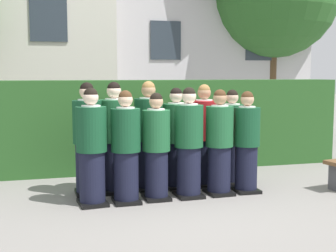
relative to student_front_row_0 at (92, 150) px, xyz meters
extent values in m
plane|color=gray|center=(1.21, 0.05, -0.79)|extent=(60.00, 60.00, 0.00)
cylinder|color=black|center=(0.00, 0.00, -0.41)|extent=(0.36, 0.36, 0.76)
cube|color=black|center=(0.00, 0.00, -0.77)|extent=(0.43, 0.51, 0.05)
cylinder|color=#144728|center=(0.00, 0.00, 0.29)|extent=(0.43, 0.43, 0.63)
cylinder|color=white|center=(0.00, 0.00, 0.61)|extent=(0.27, 0.27, 0.03)
cube|color=navy|center=(-0.02, 0.20, 0.41)|extent=(0.04, 0.02, 0.28)
sphere|color=beige|center=(0.00, 0.00, 0.73)|extent=(0.22, 0.22, 0.22)
sphere|color=black|center=(0.00, 0.00, 0.77)|extent=(0.20, 0.20, 0.20)
cube|color=white|center=(-0.03, 0.27, 0.19)|extent=(0.15, 0.02, 0.20)
cylinder|color=black|center=(0.48, -0.01, -0.42)|extent=(0.36, 0.36, 0.74)
cube|color=black|center=(0.48, -0.01, -0.77)|extent=(0.38, 0.47, 0.05)
cylinder|color=#144728|center=(0.48, -0.01, 0.26)|extent=(0.42, 0.42, 0.61)
cylinder|color=white|center=(0.48, -0.01, 0.57)|extent=(0.26, 0.26, 0.03)
cube|color=gold|center=(0.48, 0.19, 0.38)|extent=(0.04, 0.01, 0.27)
sphere|color=beige|center=(0.48, -0.01, 0.69)|extent=(0.21, 0.21, 0.21)
sphere|color=#472D19|center=(0.48, -0.01, 0.73)|extent=(0.19, 0.19, 0.19)
cube|color=white|center=(0.48, 0.26, 0.17)|extent=(0.15, 0.01, 0.20)
cylinder|color=black|center=(0.95, 0.05, -0.43)|extent=(0.35, 0.35, 0.72)
cube|color=black|center=(0.95, 0.05, -0.77)|extent=(0.37, 0.46, 0.05)
cylinder|color=#1E5B33|center=(0.95, 0.05, 0.23)|extent=(0.41, 0.41, 0.60)
cylinder|color=white|center=(0.95, 0.05, 0.54)|extent=(0.25, 0.25, 0.03)
cube|color=#236038|center=(0.94, 0.24, 0.35)|extent=(0.04, 0.01, 0.26)
sphere|color=tan|center=(0.95, 0.05, 0.66)|extent=(0.20, 0.20, 0.20)
sphere|color=black|center=(0.95, 0.05, 0.69)|extent=(0.19, 0.19, 0.19)
cylinder|color=black|center=(1.45, 0.06, -0.41)|extent=(0.36, 0.36, 0.76)
cube|color=black|center=(1.45, 0.06, -0.77)|extent=(0.40, 0.49, 0.05)
cylinder|color=#19512D|center=(1.45, 0.06, 0.28)|extent=(0.43, 0.43, 0.63)
cylinder|color=white|center=(1.45, 0.06, 0.60)|extent=(0.27, 0.27, 0.03)
cube|color=navy|center=(1.44, 0.26, 0.41)|extent=(0.04, 0.01, 0.28)
sphere|color=beige|center=(1.45, 0.06, 0.72)|extent=(0.21, 0.21, 0.21)
sphere|color=black|center=(1.45, 0.06, 0.76)|extent=(0.20, 0.20, 0.20)
cylinder|color=black|center=(1.95, 0.08, -0.42)|extent=(0.36, 0.36, 0.74)
cube|color=black|center=(1.95, 0.08, -0.77)|extent=(0.40, 0.48, 0.05)
cylinder|color=#1E5B33|center=(1.95, 0.08, 0.26)|extent=(0.42, 0.42, 0.61)
cylinder|color=white|center=(1.95, 0.08, 0.57)|extent=(0.26, 0.26, 0.03)
cube|color=gold|center=(1.94, 0.28, 0.38)|extent=(0.04, 0.01, 0.27)
sphere|color=tan|center=(1.95, 0.08, 0.69)|extent=(0.21, 0.21, 0.21)
sphere|color=#472D19|center=(1.95, 0.08, 0.73)|extent=(0.19, 0.19, 0.19)
cylinder|color=black|center=(2.41, 0.10, -0.43)|extent=(0.35, 0.35, 0.73)
cube|color=black|center=(2.41, 0.10, -0.77)|extent=(0.38, 0.46, 0.05)
cylinder|color=#144728|center=(2.41, 0.10, 0.24)|extent=(0.41, 0.41, 0.60)
cylinder|color=white|center=(2.41, 0.10, 0.54)|extent=(0.26, 0.26, 0.03)
cube|color=gold|center=(2.42, 0.29, 0.36)|extent=(0.04, 0.01, 0.26)
sphere|color=tan|center=(2.41, 0.10, 0.66)|extent=(0.21, 0.21, 0.21)
sphere|color=#472D19|center=(2.41, 0.10, 0.70)|extent=(0.19, 0.19, 0.19)
cylinder|color=black|center=(0.01, 0.59, -0.39)|extent=(0.38, 0.38, 0.79)
cube|color=black|center=(0.01, 0.59, -0.77)|extent=(0.40, 0.49, 0.05)
cylinder|color=#144728|center=(0.01, 0.59, 0.33)|extent=(0.45, 0.45, 0.66)
cylinder|color=white|center=(0.01, 0.59, 0.66)|extent=(0.28, 0.28, 0.03)
cube|color=navy|center=(0.00, 0.80, 0.46)|extent=(0.04, 0.01, 0.29)
sphere|color=beige|center=(0.01, 0.59, 0.79)|extent=(0.22, 0.22, 0.22)
sphere|color=black|center=(0.01, 0.59, 0.83)|extent=(0.21, 0.21, 0.21)
cylinder|color=black|center=(0.42, 0.63, -0.39)|extent=(0.38, 0.38, 0.79)
cube|color=black|center=(0.42, 0.63, -0.77)|extent=(0.43, 0.52, 0.05)
cylinder|color=#1E5B33|center=(0.42, 0.63, 0.33)|extent=(0.45, 0.45, 0.66)
cylinder|color=white|center=(0.42, 0.63, 0.67)|extent=(0.28, 0.28, 0.03)
cube|color=#236038|center=(0.41, 0.85, 0.46)|extent=(0.04, 0.01, 0.29)
sphere|color=beige|center=(0.42, 0.63, 0.79)|extent=(0.22, 0.22, 0.22)
sphere|color=black|center=(0.42, 0.63, 0.83)|extent=(0.21, 0.21, 0.21)
cylinder|color=black|center=(0.97, 0.64, -0.39)|extent=(0.38, 0.38, 0.80)
cube|color=black|center=(0.97, 0.64, -0.77)|extent=(0.43, 0.52, 0.05)
cylinder|color=#144728|center=(0.97, 0.64, 0.34)|extent=(0.45, 0.45, 0.66)
cylinder|color=white|center=(0.97, 0.64, 0.67)|extent=(0.28, 0.28, 0.03)
cube|color=#236038|center=(0.96, 0.85, 0.47)|extent=(0.04, 0.01, 0.29)
sphere|color=tan|center=(0.97, 0.64, 0.80)|extent=(0.23, 0.23, 0.23)
sphere|color=olive|center=(0.97, 0.64, 0.84)|extent=(0.21, 0.21, 0.21)
cube|color=white|center=(0.96, 0.92, 0.24)|extent=(0.15, 0.02, 0.20)
cylinder|color=black|center=(1.42, 0.64, -0.42)|extent=(0.36, 0.36, 0.75)
cube|color=black|center=(1.42, 0.64, -0.77)|extent=(0.42, 0.50, 0.05)
cylinder|color=#1E5B33|center=(1.42, 0.64, 0.27)|extent=(0.42, 0.42, 0.62)
cylinder|color=white|center=(1.42, 0.64, 0.58)|extent=(0.26, 0.26, 0.03)
cube|color=#236038|center=(1.40, 0.84, 0.39)|extent=(0.04, 0.02, 0.27)
sphere|color=beige|center=(1.42, 0.64, 0.70)|extent=(0.21, 0.21, 0.21)
sphere|color=black|center=(1.42, 0.64, 0.74)|extent=(0.19, 0.19, 0.19)
cylinder|color=black|center=(1.91, 0.67, -0.40)|extent=(0.37, 0.37, 0.77)
cube|color=black|center=(1.91, 0.67, -0.77)|extent=(0.42, 0.51, 0.05)
cylinder|color=#AD191E|center=(1.91, 0.67, 0.30)|extent=(0.44, 0.44, 0.64)
cylinder|color=white|center=(1.91, 0.67, 0.62)|extent=(0.27, 0.27, 0.03)
cube|color=#236038|center=(1.90, 0.88, 0.43)|extent=(0.04, 0.01, 0.28)
sphere|color=tan|center=(1.91, 0.67, 0.75)|extent=(0.22, 0.22, 0.22)
sphere|color=olive|center=(1.91, 0.67, 0.79)|extent=(0.20, 0.20, 0.20)
cylinder|color=black|center=(2.41, 0.68, -0.43)|extent=(0.35, 0.35, 0.73)
cube|color=black|center=(2.41, 0.68, -0.77)|extent=(0.38, 0.47, 0.05)
cylinder|color=#19512D|center=(2.41, 0.68, 0.24)|extent=(0.41, 0.41, 0.60)
cylinder|color=white|center=(2.41, 0.68, 0.55)|extent=(0.26, 0.26, 0.03)
cube|color=gold|center=(2.42, 0.88, 0.36)|extent=(0.04, 0.01, 0.27)
sphere|color=beige|center=(2.41, 0.68, 0.67)|extent=(0.21, 0.21, 0.21)
sphere|color=black|center=(2.41, 0.68, 0.70)|extent=(0.19, 0.19, 0.19)
cube|color=#285623|center=(1.21, 2.21, 0.07)|extent=(7.99, 0.70, 1.73)
cube|color=silver|center=(4.35, 8.61, 1.47)|extent=(6.58, 3.95, 4.52)
cube|color=#2D3842|center=(2.87, 6.61, 2.01)|extent=(0.90, 0.04, 1.10)
cube|color=#2D3842|center=(5.83, 6.61, 2.01)|extent=(0.90, 0.04, 1.10)
cube|color=#2D3842|center=(-0.41, 5.48, 2.39)|extent=(0.90, 0.04, 1.10)
cylinder|color=brown|center=(6.33, 6.68, 0.43)|extent=(0.24, 0.24, 2.45)
camera|label=1|loc=(-0.69, -6.52, 1.06)|focal=49.92mm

